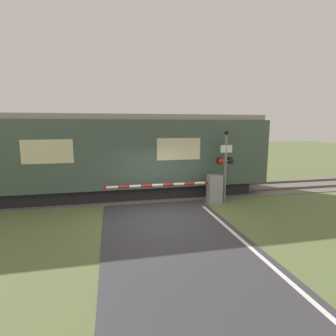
{
  "coord_description": "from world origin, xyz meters",
  "views": [
    {
      "loc": [
        -1.77,
        -8.83,
        3.32
      ],
      "look_at": [
        0.64,
        2.15,
        1.49
      ],
      "focal_mm": 28.0,
      "sensor_mm": 36.0,
      "label": 1
    }
  ],
  "objects": [
    {
      "name": "track_bed",
      "position": [
        0.0,
        3.55,
        0.02
      ],
      "size": [
        36.0,
        3.2,
        0.13
      ],
      "color": "#666056",
      "rests_on": "ground_plane"
    },
    {
      "name": "train",
      "position": [
        -4.21,
        3.55,
        1.95
      ],
      "size": [
        19.4,
        2.75,
        3.8
      ],
      "color": "black",
      "rests_on": "ground_plane"
    },
    {
      "name": "crossing_barrier",
      "position": [
        2.23,
        1.55,
        0.65
      ],
      "size": [
        4.98,
        0.44,
        1.21
      ],
      "color": "gray",
      "rests_on": "ground_plane"
    },
    {
      "name": "signal_post",
      "position": [
        3.07,
        1.6,
        1.77
      ],
      "size": [
        0.78,
        0.26,
        3.1
      ],
      "color": "gray",
      "rests_on": "ground_plane"
    },
    {
      "name": "ground_plane",
      "position": [
        0.0,
        0.0,
        0.0
      ],
      "size": [
        80.0,
        80.0,
        0.0
      ],
      "primitive_type": "plane",
      "color": "#5B6B3D"
    }
  ]
}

